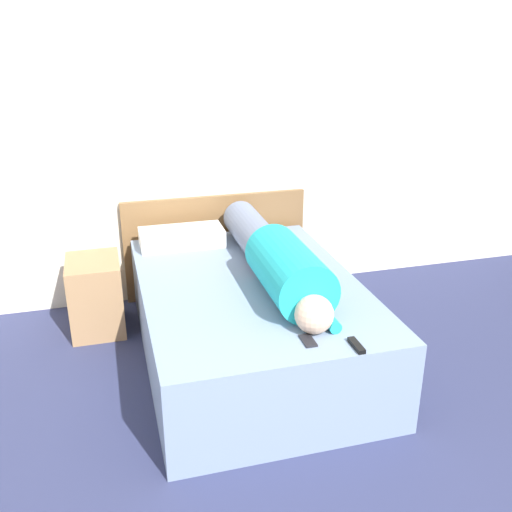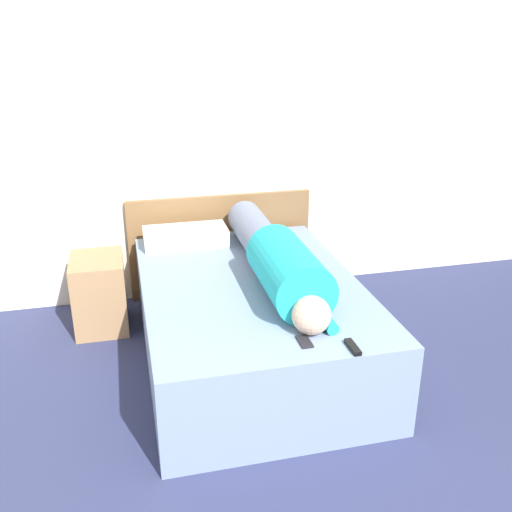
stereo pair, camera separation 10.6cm
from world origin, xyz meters
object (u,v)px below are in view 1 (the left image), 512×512
object	(u,v)px
bed	(250,321)
nightstand	(96,295)
cell_phone	(308,341)
person_lying	(276,259)
tv_remote	(356,345)
pillow_near_headboard	(182,237)

from	to	relation	value
bed	nightstand	world-z (taller)	bed
bed	cell_phone	bearing A→B (deg)	-82.50
nightstand	bed	bearing A→B (deg)	-35.38
person_lying	tv_remote	bearing A→B (deg)	-80.21
person_lying	cell_phone	world-z (taller)	person_lying
bed	pillow_near_headboard	bearing A→B (deg)	111.99
bed	person_lying	xyz separation A→B (m)	(0.17, -0.02, 0.45)
pillow_near_headboard	tv_remote	distance (m)	1.87
bed	cell_phone	xyz separation A→B (m)	(0.11, -0.81, 0.29)
pillow_near_headboard	cell_phone	world-z (taller)	pillow_near_headboard
person_lying	pillow_near_headboard	size ratio (longest dim) A/B	2.83
nightstand	person_lying	xyz separation A→B (m)	(1.18, -0.73, 0.46)
pillow_near_headboard	bed	bearing A→B (deg)	-68.01
pillow_near_headboard	nightstand	bearing A→B (deg)	-171.92
nightstand	cell_phone	world-z (taller)	cell_phone
tv_remote	cell_phone	distance (m)	0.26
person_lying	tv_remote	size ratio (longest dim) A/B	12.00
person_lying	pillow_near_headboard	distance (m)	0.97
person_lying	bed	bearing A→B (deg)	174.74
bed	tv_remote	distance (m)	1.04
pillow_near_headboard	tv_remote	xyz separation A→B (m)	(0.66, -1.75, -0.05)
person_lying	cell_phone	xyz separation A→B (m)	(-0.07, -0.80, -0.15)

